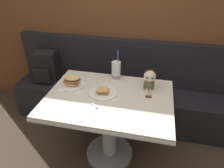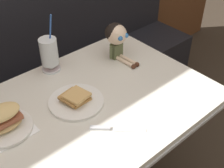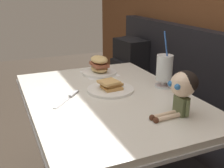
{
  "view_description": "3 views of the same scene",
  "coord_description": "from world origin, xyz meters",
  "px_view_note": "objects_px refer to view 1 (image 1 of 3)",
  "views": [
    {
      "loc": [
        0.35,
        -1.23,
        1.75
      ],
      "look_at": [
        0.02,
        0.2,
        0.86
      ],
      "focal_mm": 32.41,
      "sensor_mm": 36.0,
      "label": 1
    },
    {
      "loc": [
        -0.62,
        -0.66,
        1.65
      ],
      "look_at": [
        0.12,
        0.18,
        0.77
      ],
      "focal_mm": 48.38,
      "sensor_mm": 36.0,
      "label": 2
    },
    {
      "loc": [
        1.23,
        -0.33,
        1.27
      ],
      "look_at": [
        0.09,
        0.16,
        0.84
      ],
      "focal_mm": 44.67,
      "sensor_mm": 36.0,
      "label": 3
    }
  ],
  "objects_px": {
    "butter_knife": "(96,108)",
    "milkshake_glass": "(116,69)",
    "sandwich_plate": "(72,82)",
    "seated_doll": "(150,77)",
    "backpack": "(45,65)",
    "toast_plate": "(103,92)"
  },
  "relations": [
    {
      "from": "butter_knife",
      "to": "milkshake_glass",
      "type": "bearing_deg",
      "value": 84.03
    },
    {
      "from": "milkshake_glass",
      "to": "sandwich_plate",
      "type": "relative_size",
      "value": 1.43
    },
    {
      "from": "seated_doll",
      "to": "backpack",
      "type": "height_order",
      "value": "seated_doll"
    },
    {
      "from": "toast_plate",
      "to": "backpack",
      "type": "distance_m",
      "value": 1.06
    },
    {
      "from": "toast_plate",
      "to": "milkshake_glass",
      "type": "xyz_separation_m",
      "value": [
        0.06,
        0.3,
        0.09
      ]
    },
    {
      "from": "seated_doll",
      "to": "backpack",
      "type": "distance_m",
      "value": 1.36
    },
    {
      "from": "toast_plate",
      "to": "seated_doll",
      "type": "distance_m",
      "value": 0.44
    },
    {
      "from": "toast_plate",
      "to": "seated_doll",
      "type": "xyz_separation_m",
      "value": [
        0.39,
        0.17,
        0.11
      ]
    },
    {
      "from": "milkshake_glass",
      "to": "backpack",
      "type": "xyz_separation_m",
      "value": [
        -0.95,
        0.27,
        -0.18
      ]
    },
    {
      "from": "seated_doll",
      "to": "backpack",
      "type": "bearing_deg",
      "value": 162.65
    },
    {
      "from": "butter_knife",
      "to": "toast_plate",
      "type": "bearing_deg",
      "value": 90.87
    },
    {
      "from": "butter_knife",
      "to": "backpack",
      "type": "bearing_deg",
      "value": 138.68
    },
    {
      "from": "sandwich_plate",
      "to": "seated_doll",
      "type": "relative_size",
      "value": 0.99
    },
    {
      "from": "toast_plate",
      "to": "milkshake_glass",
      "type": "bearing_deg",
      "value": 79.08
    },
    {
      "from": "backpack",
      "to": "butter_knife",
      "type": "bearing_deg",
      "value": -41.32
    },
    {
      "from": "backpack",
      "to": "sandwich_plate",
      "type": "bearing_deg",
      "value": -41.48
    },
    {
      "from": "sandwich_plate",
      "to": "seated_doll",
      "type": "bearing_deg",
      "value": 8.83
    },
    {
      "from": "toast_plate",
      "to": "sandwich_plate",
      "type": "height_order",
      "value": "sandwich_plate"
    },
    {
      "from": "sandwich_plate",
      "to": "backpack",
      "type": "bearing_deg",
      "value": 138.52
    },
    {
      "from": "milkshake_glass",
      "to": "toast_plate",
      "type": "bearing_deg",
      "value": -100.92
    },
    {
      "from": "toast_plate",
      "to": "milkshake_glass",
      "type": "height_order",
      "value": "milkshake_glass"
    },
    {
      "from": "milkshake_glass",
      "to": "butter_knife",
      "type": "xyz_separation_m",
      "value": [
        -0.05,
        -0.52,
        -0.1
      ]
    }
  ]
}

